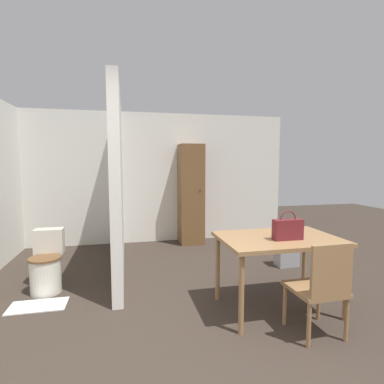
# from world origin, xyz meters

# --- Properties ---
(wall_back) EXTENTS (5.50, 0.12, 2.50)m
(wall_back) POSITION_xyz_m (0.00, 4.26, 1.25)
(wall_back) COLOR silver
(wall_back) RESTS_ON ground_plane
(partition_wall) EXTENTS (0.12, 2.70, 2.50)m
(partition_wall) POSITION_xyz_m (-0.56, 2.85, 1.25)
(partition_wall) COLOR silver
(partition_wall) RESTS_ON ground_plane
(dining_table) EXTENTS (1.22, 0.83, 0.78)m
(dining_table) POSITION_xyz_m (1.09, 1.15, 0.70)
(dining_table) COLOR #997047
(dining_table) RESTS_ON ground_plane
(wooden_chair) EXTENTS (0.44, 0.44, 0.88)m
(wooden_chair) POSITION_xyz_m (1.20, 0.60, 0.47)
(wooden_chair) COLOR #997047
(wooden_chair) RESTS_ON ground_plane
(toilet) EXTENTS (0.37, 0.52, 0.72)m
(toilet) POSITION_xyz_m (-1.41, 2.19, 0.31)
(toilet) COLOR silver
(toilet) RESTS_ON ground_plane
(handbag) EXTENTS (0.30, 0.10, 0.29)m
(handbag) POSITION_xyz_m (1.13, 1.04, 0.89)
(handbag) COLOR maroon
(handbag) RESTS_ON dining_table
(wooden_cabinet) EXTENTS (0.44, 0.49, 1.90)m
(wooden_cabinet) POSITION_xyz_m (0.77, 3.95, 0.95)
(wooden_cabinet) COLOR brown
(wooden_cabinet) RESTS_ON ground_plane
(bath_mat) EXTENTS (0.59, 0.31, 0.01)m
(bath_mat) POSITION_xyz_m (-1.41, 1.77, 0.01)
(bath_mat) COLOR silver
(bath_mat) RESTS_ON ground_plane
(space_heater) EXTENTS (0.32, 0.21, 0.44)m
(space_heater) POSITION_xyz_m (1.90, 2.35, 0.22)
(space_heater) COLOR #9E9EA3
(space_heater) RESTS_ON ground_plane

